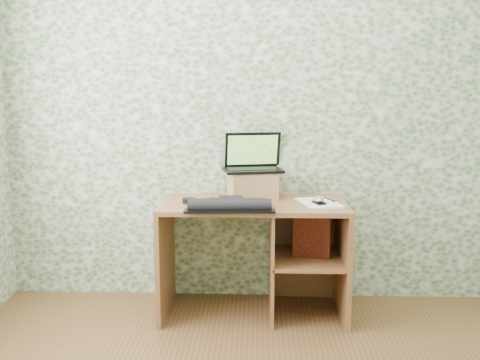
{
  "coord_description": "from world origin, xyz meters",
  "views": [
    {
      "loc": [
        0.03,
        -1.95,
        1.46
      ],
      "look_at": [
        -0.09,
        1.39,
        0.91
      ],
      "focal_mm": 40.0,
      "sensor_mm": 36.0,
      "label": 1
    }
  ],
  "objects_px": {
    "desk": "(265,241)",
    "keyboard": "(230,205)",
    "riser": "(252,185)",
    "notepad": "(319,203)",
    "laptop": "(253,162)"
  },
  "relations": [
    {
      "from": "desk",
      "to": "keyboard",
      "type": "height_order",
      "value": "keyboard"
    },
    {
      "from": "desk",
      "to": "keyboard",
      "type": "xyz_separation_m",
      "value": [
        -0.22,
        -0.23,
        0.3
      ]
    },
    {
      "from": "laptop",
      "to": "desk",
      "type": "bearing_deg",
      "value": -73.06
    },
    {
      "from": "desk",
      "to": "laptop",
      "type": "xyz_separation_m",
      "value": [
        -0.09,
        0.16,
        0.51
      ]
    },
    {
      "from": "keyboard",
      "to": "notepad",
      "type": "xyz_separation_m",
      "value": [
        0.56,
        0.16,
        -0.02
      ]
    },
    {
      "from": "riser",
      "to": "notepad",
      "type": "xyz_separation_m",
      "value": [
        0.43,
        -0.19,
        -0.08
      ]
    },
    {
      "from": "desk",
      "to": "notepad",
      "type": "height_order",
      "value": "notepad"
    },
    {
      "from": "desk",
      "to": "laptop",
      "type": "relative_size",
      "value": 2.79
    },
    {
      "from": "desk",
      "to": "riser",
      "type": "height_order",
      "value": "riser"
    },
    {
      "from": "desk",
      "to": "riser",
      "type": "relative_size",
      "value": 3.97
    },
    {
      "from": "desk",
      "to": "laptop",
      "type": "distance_m",
      "value": 0.54
    },
    {
      "from": "riser",
      "to": "notepad",
      "type": "distance_m",
      "value": 0.47
    },
    {
      "from": "desk",
      "to": "notepad",
      "type": "relative_size",
      "value": 3.74
    },
    {
      "from": "laptop",
      "to": "keyboard",
      "type": "xyz_separation_m",
      "value": [
        -0.13,
        -0.39,
        -0.22
      ]
    },
    {
      "from": "riser",
      "to": "keyboard",
      "type": "xyz_separation_m",
      "value": [
        -0.13,
        -0.35,
        -0.06
      ]
    }
  ]
}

